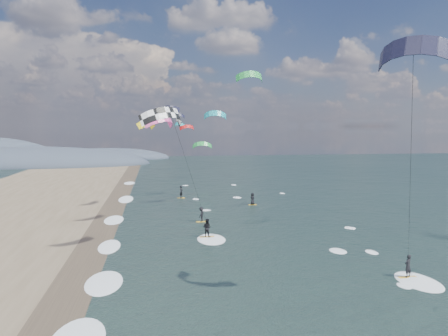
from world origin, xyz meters
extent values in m
plane|color=black|center=(0.00, 0.00, 0.00)|extent=(260.00, 260.00, 0.00)
cube|color=#382D23|center=(-12.00, 10.00, 0.00)|extent=(3.00, 240.00, 0.00)
ellipsoid|color=#3D4756|center=(-40.00, 100.00, 0.00)|extent=(64.00, 24.00, 10.00)
ellipsoid|color=#3D4756|center=(-22.00, 120.00, 0.00)|extent=(40.00, 18.00, 7.00)
cube|color=gold|center=(10.52, 3.74, 0.03)|extent=(1.29, 0.39, 0.06)
imported|color=black|center=(10.52, 3.74, 0.85)|extent=(0.69, 0.59, 1.59)
ellipsoid|color=white|center=(10.82, 2.94, 0.00)|extent=(2.60, 4.20, 0.12)
cylinder|color=black|center=(8.52, 0.74, 7.90)|extent=(0.02, 0.02, 15.05)
cube|color=gold|center=(-1.86, 16.84, 0.03)|extent=(1.35, 0.42, 0.06)
imported|color=black|center=(-1.86, 16.84, 0.92)|extent=(1.06, 1.01, 1.72)
ellipsoid|color=white|center=(-1.56, 16.04, 0.00)|extent=(2.60, 4.20, 0.12)
cylinder|color=black|center=(-3.61, 13.84, 6.38)|extent=(0.02, 0.02, 12.31)
cube|color=gold|center=(-1.70, 23.53, 0.03)|extent=(1.10, 0.35, 0.05)
imported|color=black|center=(-1.70, 23.53, 0.85)|extent=(0.96, 1.18, 1.59)
cube|color=gold|center=(6.11, 32.82, 0.03)|extent=(1.10, 0.35, 0.05)
imported|color=black|center=(6.11, 32.82, 0.83)|extent=(0.90, 0.86, 1.55)
cube|color=gold|center=(-2.92, 39.88, 0.03)|extent=(1.10, 0.35, 0.05)
imported|color=black|center=(-2.92, 39.88, 0.92)|extent=(0.69, 0.76, 1.74)
ellipsoid|color=white|center=(-10.80, 6.00, 0.00)|extent=(2.40, 5.40, 0.11)
ellipsoid|color=white|center=(-10.80, 15.00, 0.00)|extent=(2.40, 5.40, 0.11)
ellipsoid|color=white|center=(-10.80, 26.00, 0.00)|extent=(2.40, 5.40, 0.11)
ellipsoid|color=white|center=(-10.80, 40.00, 0.00)|extent=(2.40, 5.40, 0.11)
ellipsoid|color=white|center=(-10.80, 58.00, 0.00)|extent=(2.40, 5.40, 0.11)
camera|label=1|loc=(-6.53, -23.14, 10.41)|focal=35.00mm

